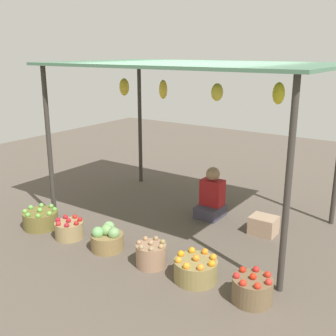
{
  "coord_description": "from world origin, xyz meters",
  "views": [
    {
      "loc": [
        3.03,
        -4.95,
        2.48
      ],
      "look_at": [
        0.0,
        -0.58,
        0.95
      ],
      "focal_mm": 44.18,
      "sensor_mm": 36.0,
      "label": 1
    }
  ],
  "objects": [
    {
      "name": "basket_cabbages",
      "position": [
        -0.36,
        -1.42,
        0.15
      ],
      "size": [
        0.42,
        0.42,
        0.35
      ],
      "color": "olive",
      "rests_on": "ground"
    },
    {
      "name": "ground_plane",
      "position": [
        0.0,
        0.0,
        0.0
      ],
      "size": [
        14.0,
        14.0,
        0.0
      ],
      "primitive_type": "plane",
      "color": "brown"
    },
    {
      "name": "vendor_person",
      "position": [
        0.2,
        0.3,
        0.3
      ],
      "size": [
        0.36,
        0.44,
        0.78
      ],
      "color": "#3D3A4A",
      "rests_on": "ground"
    },
    {
      "name": "basket_green_apples",
      "position": [
        -1.63,
        -1.46,
        0.13
      ],
      "size": [
        0.49,
        0.49,
        0.3
      ],
      "color": "brown",
      "rests_on": "ground"
    },
    {
      "name": "basket_red_tomatoes",
      "position": [
        1.63,
        -1.43,
        0.14
      ],
      "size": [
        0.41,
        0.41,
        0.32
      ],
      "color": "brown",
      "rests_on": "ground"
    },
    {
      "name": "wooden_crate_near_vendor",
      "position": [
        1.1,
        0.16,
        0.13
      ],
      "size": [
        0.36,
        0.3,
        0.25
      ],
      "primitive_type": "cube",
      "color": "tan",
      "rests_on": "ground"
    },
    {
      "name": "market_stall_structure",
      "position": [
        0.01,
        0.0,
        2.15
      ],
      "size": [
        3.89,
        2.45,
        2.31
      ],
      "color": "#38332D",
      "rests_on": "ground"
    },
    {
      "name": "basket_potatoes",
      "position": [
        0.35,
        -1.44,
        0.14
      ],
      "size": [
        0.36,
        0.36,
        0.32
      ],
      "color": "#9A7559",
      "rests_on": "ground"
    },
    {
      "name": "basket_oranges",
      "position": [
        0.95,
        -1.41,
        0.13
      ],
      "size": [
        0.49,
        0.49,
        0.31
      ],
      "color": "olive",
      "rests_on": "ground"
    },
    {
      "name": "basket_red_apples",
      "position": [
        -1.02,
        -1.47,
        0.12
      ],
      "size": [
        0.39,
        0.39,
        0.29
      ],
      "color": "#9B8355",
      "rests_on": "ground"
    }
  ]
}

